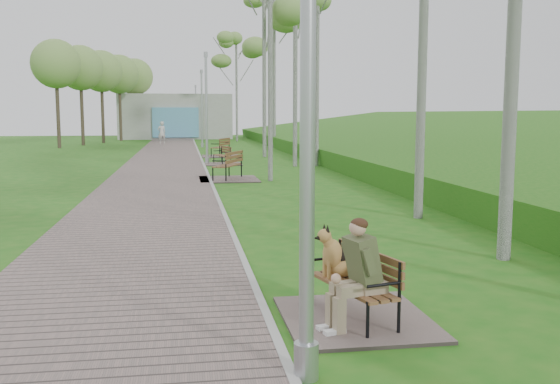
# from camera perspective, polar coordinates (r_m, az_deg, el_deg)

# --- Properties ---
(ground) EXTENTS (120.00, 120.00, 0.00)m
(ground) POSITION_cam_1_polar(r_m,az_deg,el_deg) (7.53, -1.64, -10.46)
(ground) COLOR #1B5F13
(ground) RESTS_ON ground
(walkway) EXTENTS (3.50, 67.00, 0.04)m
(walkway) POSITION_cam_1_polar(r_m,az_deg,el_deg) (28.72, -10.54, 2.56)
(walkway) COLOR #675853
(walkway) RESTS_ON ground
(kerb) EXTENTS (0.10, 67.00, 0.05)m
(kerb) POSITION_cam_1_polar(r_m,az_deg,el_deg) (28.72, -7.04, 2.63)
(kerb) COLOR #999993
(kerb) RESTS_ON ground
(embankment) EXTENTS (14.00, 70.00, 1.60)m
(embankment) POSITION_cam_1_polar(r_m,az_deg,el_deg) (30.12, 16.55, 2.55)
(embankment) COLOR #41721E
(embankment) RESTS_ON ground
(building_north) EXTENTS (10.00, 5.20, 4.00)m
(building_north) POSITION_cam_1_polar(r_m,az_deg,el_deg) (58.10, -9.51, 6.82)
(building_north) COLOR #9E9E99
(building_north) RESTS_ON ground
(bench_main) EXTENTS (1.60, 1.78, 1.39)m
(bench_main) POSITION_cam_1_polar(r_m,az_deg,el_deg) (6.95, 6.39, -8.71)
(bench_main) COLOR #675853
(bench_main) RESTS_ON ground
(bench_second) EXTENTS (2.00, 2.23, 1.23)m
(bench_second) POSITION_cam_1_polar(r_m,az_deg,el_deg) (21.62, -4.81, 1.72)
(bench_second) COLOR #675853
(bench_second) RESTS_ON ground
(bench_third) EXTENTS (1.64, 1.82, 1.00)m
(bench_third) POSITION_cam_1_polar(r_m,az_deg,el_deg) (28.19, -5.31, 2.90)
(bench_third) COLOR #675853
(bench_third) RESTS_ON ground
(bench_far) EXTENTS (2.00, 2.22, 1.23)m
(bench_far) POSITION_cam_1_polar(r_m,az_deg,el_deg) (33.34, -5.47, 3.64)
(bench_far) COLOR #675853
(bench_far) RESTS_ON ground
(lamp_post_near) EXTENTS (0.22, 0.22, 5.59)m
(lamp_post_near) POSITION_cam_1_polar(r_m,az_deg,el_deg) (5.17, 2.56, 10.80)
(lamp_post_near) COLOR #A1A4A9
(lamp_post_near) RESTS_ON ground
(lamp_post_second) EXTENTS (0.19, 0.19, 5.00)m
(lamp_post_second) POSITION_cam_1_polar(r_m,az_deg,el_deg) (28.41, -6.74, 7.26)
(lamp_post_second) COLOR #A1A4A9
(lamp_post_second) RESTS_ON ground
(lamp_post_third) EXTENTS (0.20, 0.20, 5.19)m
(lamp_post_third) POSITION_cam_1_polar(r_m,az_deg,el_deg) (42.65, -7.15, 7.34)
(lamp_post_third) COLOR #A1A4A9
(lamp_post_third) RESTS_ON ground
(lamp_post_far) EXTENTS (0.19, 0.19, 4.89)m
(lamp_post_far) POSITION_cam_1_polar(r_m,az_deg,el_deg) (58.49, -7.69, 7.14)
(lamp_post_far) COLOR #A1A4A9
(lamp_post_far) RESTS_ON ground
(pedestrian_near) EXTENTS (0.72, 0.61, 1.69)m
(pedestrian_near) POSITION_cam_1_polar(r_m,az_deg,el_deg) (47.99, -10.76, 5.36)
(pedestrian_near) COLOR beige
(pedestrian_near) RESTS_ON ground
(birch_far_c) EXTENTS (2.94, 2.94, 10.34)m
(birch_far_c) POSITION_cam_1_polar(r_m,az_deg,el_deg) (41.86, -0.54, 15.22)
(birch_far_c) COLOR silver
(birch_far_c) RESTS_ON ground
(birch_distant_a) EXTENTS (2.81, 2.81, 9.07)m
(birch_distant_a) POSITION_cam_1_polar(r_m,az_deg,el_deg) (51.85, -4.02, 12.54)
(birch_distant_a) COLOR silver
(birch_distant_a) RESTS_ON ground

